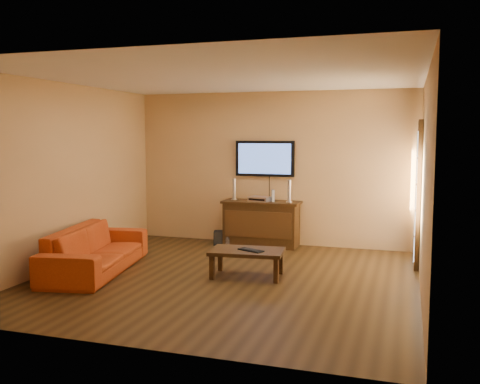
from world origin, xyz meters
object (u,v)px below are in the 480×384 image
at_px(speaker_right, 289,192).
at_px(subwoofer, 221,238).
at_px(television, 265,159).
at_px(coffee_table, 247,253).
at_px(av_receiver, 260,199).
at_px(media_console, 261,223).
at_px(bottle, 228,243).
at_px(speaker_left, 234,190).
at_px(game_console, 273,196).
at_px(sofa, 96,242).
at_px(keyboard, 251,250).

bearing_deg(speaker_right, subwoofer, -175.54).
relative_size(television, coffee_table, 1.02).
bearing_deg(av_receiver, coffee_table, -65.87).
height_order(media_console, av_receiver, av_receiver).
xyz_separation_m(media_console, av_receiver, (-0.02, -0.02, 0.43)).
bearing_deg(bottle, speaker_left, 92.93).
bearing_deg(bottle, av_receiver, 38.50).
height_order(media_console, game_console, game_console).
bearing_deg(media_console, subwoofer, -170.39).
xyz_separation_m(game_console, bottle, (-0.70, -0.41, -0.80)).
bearing_deg(sofa, bottle, -42.83).
xyz_separation_m(bottle, keyboard, (0.92, -1.71, 0.29)).
bearing_deg(bottle, game_console, 30.58).
distance_m(av_receiver, game_console, 0.23).
distance_m(speaker_right, keyboard, 2.16).
xyz_separation_m(sofa, game_console, (1.99, 2.43, 0.47)).
bearing_deg(speaker_right, bottle, -159.33).
height_order(media_console, sofa, sofa).
height_order(television, subwoofer, television).
distance_m(television, game_console, 0.70).
distance_m(coffee_table, speaker_left, 2.36).
distance_m(sofa, bottle, 2.42).
relative_size(game_console, keyboard, 0.52).
bearing_deg(coffee_table, subwoofer, 119.03).
bearing_deg(av_receiver, game_console, 22.18).
height_order(sofa, speaker_right, speaker_right).
xyz_separation_m(sofa, bottle, (1.29, 2.02, -0.33)).
height_order(media_console, bottle, media_console).
distance_m(av_receiver, keyboard, 2.18).
xyz_separation_m(speaker_right, subwoofer, (-1.21, -0.09, -0.85)).
distance_m(subwoofer, bottle, 0.36).
bearing_deg(bottle, media_console, 39.20).
height_order(bottle, keyboard, keyboard).
height_order(television, coffee_table, television).
relative_size(media_console, speaker_left, 3.57).
bearing_deg(keyboard, sofa, -171.88).
xyz_separation_m(coffee_table, keyboard, (0.07, -0.05, 0.06)).
xyz_separation_m(subwoofer, keyboard, (1.14, -1.99, 0.27)).
distance_m(media_console, coffee_table, 2.09).
bearing_deg(television, game_console, -45.12).
relative_size(speaker_right, bottle, 1.87).
bearing_deg(media_console, speaker_left, 175.61).
relative_size(coffee_table, speaker_left, 2.76).
bearing_deg(coffee_table, media_console, 99.99).
xyz_separation_m(sofa, keyboard, (2.21, 0.32, -0.04)).
distance_m(sofa, av_receiver, 3.01).
height_order(speaker_left, subwoofer, speaker_left).
xyz_separation_m(media_console, television, (0.00, 0.22, 1.13)).
height_order(speaker_right, keyboard, speaker_right).
xyz_separation_m(coffee_table, speaker_right, (0.14, 2.03, 0.64)).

